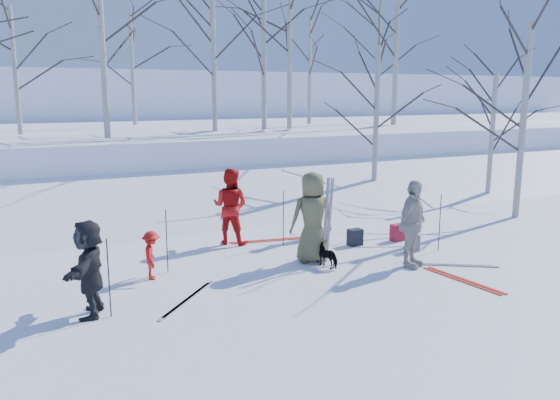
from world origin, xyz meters
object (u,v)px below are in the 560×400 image
skier_grey_west (89,268)px  backpack_red (397,233)px  skier_redor_behind (230,206)px  backpack_dark (355,237)px  backpack_grey (412,243)px  skier_red_north (313,207)px  skier_cream_east (412,224)px  skier_red_seated (152,255)px  dog (329,255)px  skier_olive_center (312,217)px

skier_grey_west → backpack_red: size_ratio=3.88×
backpack_red → skier_redor_behind: bearing=157.6°
backpack_dark → backpack_grey: bearing=-47.9°
backpack_dark → skier_red_north: bearing=119.8°
skier_red_north → skier_redor_behind: size_ratio=0.86×
backpack_grey → skier_redor_behind: bearing=145.1°
skier_cream_east → skier_red_seated: bearing=136.5°
backpack_grey → backpack_dark: (-0.93, 1.02, 0.01)m
skier_red_north → backpack_dark: skier_red_north is taller
skier_redor_behind → backpack_dark: 3.14m
backpack_dark → skier_redor_behind: bearing=151.0°
skier_red_north → dog: bearing=60.8°
dog → backpack_grey: dog is taller
skier_redor_behind → backpack_red: size_ratio=4.44×
skier_red_seated → backpack_dark: 5.03m
skier_red_seated → skier_olive_center: bearing=-84.2°
skier_red_north → backpack_red: (1.78, -1.14, -0.59)m
dog → backpack_dark: bearing=-156.9°
skier_redor_behind → skier_red_north: bearing=-149.3°
skier_redor_behind → skier_grey_west: (-3.66, -3.18, -0.12)m
skier_olive_center → backpack_grey: (2.51, -0.32, -0.81)m
skier_red_seated → backpack_red: skier_red_seated is taller
skier_grey_west → dog: (4.89, 0.52, -0.56)m
skier_cream_east → backpack_grey: size_ratio=4.92×
skier_cream_east → dog: skier_cream_east is taller
skier_red_north → backpack_grey: bearing=118.1°
skier_redor_behind → skier_red_seated: (-2.34, -1.80, -0.44)m
skier_red_seated → skier_grey_west: size_ratio=0.60×
skier_cream_east → backpack_dark: (-0.15, 1.93, -0.73)m
skier_olive_center → dog: (0.14, -0.47, -0.74)m
skier_grey_west → backpack_red: bearing=121.2°
skier_red_north → skier_redor_behind: 2.13m
skier_cream_east → backpack_grey: (0.78, 0.90, -0.74)m
backpack_grey → backpack_dark: bearing=132.1°
backpack_red → backpack_grey: 0.95m
skier_olive_center → skier_cream_east: bearing=155.0°
skier_red_north → backpack_dark: (0.59, -1.03, -0.60)m
skier_grey_west → backpack_grey: size_ratio=4.29×
skier_red_seated → skier_red_north: bearing=-60.8°
skier_red_seated → backpack_dark: (5.01, 0.32, -0.29)m
skier_red_seated → backpack_red: bearing=-75.9°
skier_cream_east → backpack_red: 2.22m
skier_grey_west → dog: 4.95m
skier_grey_west → skier_red_seated: bearing=155.5°
skier_cream_east → backpack_dark: skier_cream_east is taller
skier_red_seated → backpack_grey: 5.98m
skier_grey_west → backpack_grey: 7.31m
skier_grey_west → backpack_grey: (7.25, 0.67, -0.63)m
skier_olive_center → backpack_grey: 2.65m
skier_cream_east → skier_red_north: bearing=77.8°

